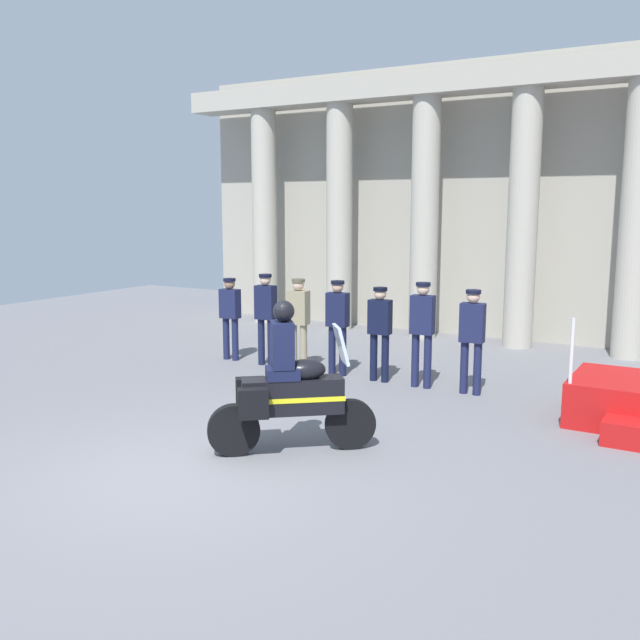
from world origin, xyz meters
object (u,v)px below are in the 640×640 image
officer_in_row_1 (266,312)px  officer_in_row_6 (472,333)px  officer_in_row_2 (298,317)px  officer_in_row_5 (422,326)px  officer_in_row_4 (380,326)px  motorcycle_with_rider (287,390)px  officer_in_row_3 (338,320)px  officer_in_row_0 (230,312)px

officer_in_row_1 → officer_in_row_6: (4.03, -0.04, -0.03)m
officer_in_row_2 → officer_in_row_5: 2.43m
officer_in_row_4 → motorcycle_with_rider: 3.83m
officer_in_row_1 → officer_in_row_5: bearing=175.3°
officer_in_row_4 → officer_in_row_3: bearing=-5.8°
officer_in_row_1 → officer_in_row_4: 2.40m
officer_in_row_0 → officer_in_row_2: (1.64, -0.09, 0.05)m
officer_in_row_4 → officer_in_row_6: (1.64, -0.01, 0.04)m
officer_in_row_0 → officer_in_row_1: size_ratio=0.93×
officer_in_row_3 → officer_in_row_5: bearing=174.4°
officer_in_row_3 → officer_in_row_0: bearing=-4.9°
motorcycle_with_rider → officer_in_row_0: bearing=95.3°
officer_in_row_3 → officer_in_row_5: size_ratio=0.96×
officer_in_row_3 → motorcycle_with_rider: 4.06m
officer_in_row_3 → officer_in_row_5: officer_in_row_5 is taller
officer_in_row_2 → officer_in_row_6: 3.28m
officer_in_row_0 → officer_in_row_5: size_ratio=0.91×
officer_in_row_1 → officer_in_row_2: 0.76m
officer_in_row_3 → motorcycle_with_rider: (1.40, -3.81, -0.22)m
officer_in_row_0 → officer_in_row_6: size_ratio=0.95×
officer_in_row_2 → motorcycle_with_rider: size_ratio=0.90×
officer_in_row_4 → officer_in_row_5: 0.79m
motorcycle_with_rider → officer_in_row_3: bearing=70.6°
officer_in_row_1 → officer_in_row_2: size_ratio=1.03×
officer_in_row_0 → officer_in_row_5: bearing=174.8°
officer_in_row_4 → officer_in_row_5: (0.79, -0.02, 0.08)m
officer_in_row_3 → officer_in_row_1: bearing=-3.8°
officer_in_row_4 → officer_in_row_2: bearing=-3.3°
officer_in_row_6 → motorcycle_with_rider: size_ratio=0.90×
officer_in_row_0 → officer_in_row_4: size_ratio=0.99×
officer_in_row_1 → officer_in_row_0: bearing=-6.8°
officer_in_row_6 → motorcycle_with_rider: 3.92m
officer_in_row_0 → officer_in_row_5: 4.07m
officer_in_row_6 → motorcycle_with_rider: bearing=70.0°
officer_in_row_3 → officer_in_row_4: size_ratio=1.04×
officer_in_row_0 → motorcycle_with_rider: (3.83, -3.85, -0.16)m
officer_in_row_5 → officer_in_row_6: (0.85, 0.01, -0.04)m
officer_in_row_2 → officer_in_row_4: 1.64m
officer_in_row_4 → officer_in_row_5: officer_in_row_5 is taller
officer_in_row_2 → officer_in_row_6: (3.28, 0.00, -0.00)m
officer_in_row_1 → officer_in_row_6: 4.03m
officer_in_row_2 → officer_in_row_6: bearing=176.1°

